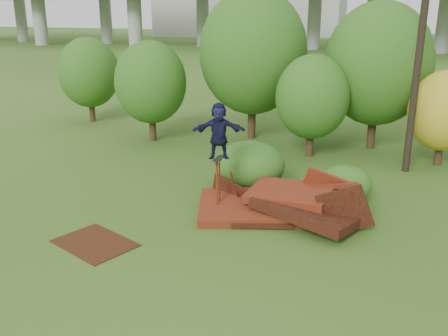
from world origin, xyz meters
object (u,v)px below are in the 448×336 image
(flat_plate, at_px, (95,243))
(utility_pole, at_px, (419,57))
(scrap_pile, at_px, (281,206))
(skater, at_px, (219,131))

(flat_plate, relative_size, utility_pole, 0.25)
(scrap_pile, height_order, utility_pole, utility_pole)
(scrap_pile, bearing_deg, utility_pole, 58.53)
(scrap_pile, xyz_separation_m, skater, (-1.99, -0.30, 2.36))
(scrap_pile, bearing_deg, skater, -171.45)
(scrap_pile, xyz_separation_m, flat_plate, (-4.50, -3.68, -0.33))
(flat_plate, xyz_separation_m, utility_pole, (8.24, 9.79, 4.53))
(flat_plate, height_order, utility_pole, utility_pole)
(scrap_pile, distance_m, flat_plate, 5.82)
(skater, relative_size, utility_pole, 0.20)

